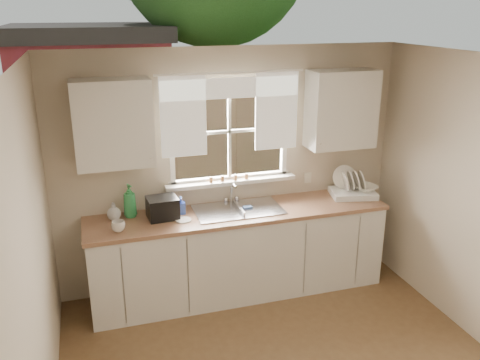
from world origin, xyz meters
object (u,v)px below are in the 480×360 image
object	(u,v)px
dish_rack	(352,190)
soap_bottle_a	(130,201)
cup	(118,226)
black_appliance	(163,208)

from	to	relation	value
dish_rack	soap_bottle_a	bearing A→B (deg)	177.14
dish_rack	soap_bottle_a	world-z (taller)	soap_bottle_a
cup	black_appliance	xyz separation A→B (m)	(0.44, 0.19, 0.06)
cup	black_appliance	bearing A→B (deg)	3.05
black_appliance	soap_bottle_a	bearing A→B (deg)	153.57
dish_rack	black_appliance	size ratio (longest dim) A/B	1.86
soap_bottle_a	cup	xyz separation A→B (m)	(-0.14, -0.31, -0.12)
dish_rack	black_appliance	distance (m)	2.06
dish_rack	cup	world-z (taller)	dish_rack
cup	dish_rack	bearing A→B (deg)	-16.19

